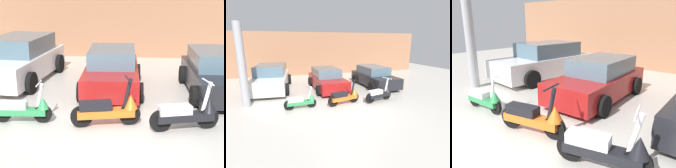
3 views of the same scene
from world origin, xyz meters
TOP-DOWN VIEW (x-y plane):
  - ground_plane at (0.00, 0.00)m, footprint 28.00×28.00m
  - wall_back at (0.00, 8.63)m, footprint 19.60×0.12m
  - scooter_front_left at (-1.96, 0.56)m, footprint 1.40×0.50m
  - scooter_front_right at (0.03, 0.55)m, footprint 1.59×0.70m
  - scooter_front_center at (1.80, 0.49)m, footprint 1.56×0.73m
  - car_rear_left at (-3.41, 4.25)m, footprint 2.36×4.51m
  - car_rear_center at (-0.18, 3.45)m, footprint 1.98×3.84m
  - car_rear_right at (2.94, 3.33)m, footprint 1.95×3.86m

SIDE VIEW (x-z plane):
  - ground_plane at x=0.00m, z-range 0.00..0.00m
  - scooter_front_left at x=-1.96m, z-range -0.14..0.83m
  - scooter_front_center at x=1.80m, z-range -0.16..0.95m
  - scooter_front_right at x=0.03m, z-range -0.16..0.97m
  - car_rear_center at x=-0.18m, z-range -0.03..1.25m
  - car_rear_right at x=2.94m, z-range -0.03..1.26m
  - car_rear_left at x=-3.41m, z-range -0.03..1.46m
  - wall_back at x=0.00m, z-range 0.00..3.65m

